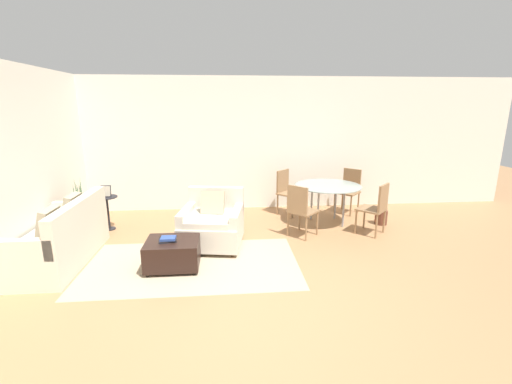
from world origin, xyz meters
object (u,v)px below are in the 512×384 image
armchair (212,224)px  dining_table (328,189)px  book_stack (168,239)px  dining_chair_near_right (377,206)px  tv_remote_primary (162,239)px  picture_frame (106,191)px  couch (61,241)px  potted_plant (82,217)px  dining_chair_near_left (300,208)px  potted_plant_small (381,214)px  dining_chair_far_left (287,189)px  side_table (108,207)px  dining_chair_far_right (349,188)px  ottoman (173,253)px  tv_remote_secondary (168,237)px

armchair → dining_table: (2.11, 0.87, 0.32)m
book_stack → dining_chair_near_right: dining_chair_near_right is taller
tv_remote_primary → picture_frame: 2.00m
couch → dining_chair_near_right: size_ratio=1.96×
couch → potted_plant: size_ratio=1.82×
dining_chair_near_left → potted_plant_small: size_ratio=1.38×
tv_remote_primary → dining_chair_far_left: bearing=46.2°
potted_plant → picture_frame: potted_plant is taller
couch → armchair: 2.16m
picture_frame → dining_chair_far_left: bearing=11.1°
side_table → dining_chair_far_right: dining_chair_far_right is taller
ottoman → dining_chair_near_right: bearing=16.3°
book_stack → dining_chair_near_left: 2.25m
side_table → dining_chair_far_right: size_ratio=0.68×
ottoman → dining_chair_far_right: dining_chair_far_right is taller
side_table → potted_plant_small: size_ratio=0.94×
book_stack → picture_frame: (-1.31, 1.65, 0.29)m
tv_remote_secondary → dining_chair_far_left: size_ratio=0.15×
tv_remote_primary → dining_chair_near_right: (3.43, 0.89, 0.12)m
armchair → picture_frame: 2.10m
side_table → dining_table: (3.99, -0.00, 0.24)m
tv_remote_primary → dining_chair_far_left: size_ratio=0.18×
armchair → dining_chair_near_left: size_ratio=1.19×
tv_remote_secondary → picture_frame: bearing=130.9°
tv_remote_primary → potted_plant_small: potted_plant_small is taller
tv_remote_secondary → potted_plant_small: size_ratio=0.20×
ottoman → dining_chair_far_left: dining_chair_far_left is taller
dining_chair_near_right → couch: bearing=-172.6°
dining_chair_near_right → dining_chair_far_right: size_ratio=1.00×
tv_remote_secondary → picture_frame: picture_frame is taller
ottoman → side_table: 2.13m
ottoman → tv_remote_primary: size_ratio=4.32×
book_stack → potted_plant_small: 3.97m
potted_plant → dining_chair_near_right: potted_plant is taller
side_table → dining_table: size_ratio=0.50×
armchair → book_stack: size_ratio=4.22×
potted_plant → dining_chair_far_right: 5.15m
side_table → dining_chair_near_left: 3.40m
armchair → tv_remote_primary: 0.95m
potted_plant_small → dining_chair_near_right: bearing=-124.4°
dining_chair_far_left → armchair: bearing=-133.7°
book_stack → picture_frame: size_ratio=1.26×
book_stack → potted_plant: (-1.76, 1.61, -0.17)m
picture_frame → dining_chair_near_left: bearing=-11.2°
tv_remote_secondary → dining_chair_near_right: 3.46m
ottoman → dining_chair_near_right: (3.28, 0.96, 0.30)m
ottoman → dining_table: (2.63, 1.62, 0.45)m
armchair → dining_chair_far_right: 3.16m
picture_frame → dining_chair_far_left: dining_chair_far_left is taller
armchair → ottoman: (-0.52, -0.75, -0.13)m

